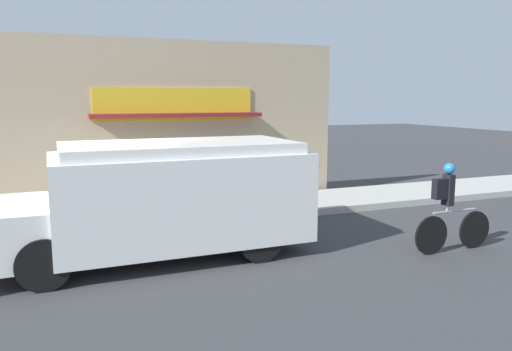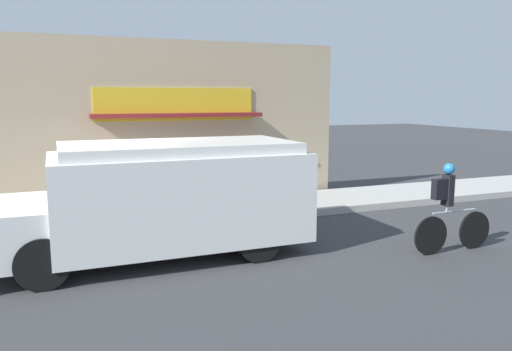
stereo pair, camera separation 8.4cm
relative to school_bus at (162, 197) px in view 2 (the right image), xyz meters
The scene contains 6 objects.
ground_plane 2.03m from the school_bus, 112.98° to the left, with size 70.00×70.00×0.00m, color #38383A.
sidewalk 2.95m from the school_bus, 104.09° to the left, with size 28.00×2.21×0.17m.
storefront 4.25m from the school_bus, 98.41° to the left, with size 12.61×0.77×4.22m.
school_bus is the anchor object (origin of this frame).
cyclist 5.13m from the school_bus, 19.92° to the right, with size 1.72×0.20×1.63m.
trash_bin 3.62m from the school_bus, 110.48° to the left, with size 0.47×0.47×0.92m.
Camera 2 is at (-0.97, -10.16, 2.76)m, focal length 35.00 mm.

